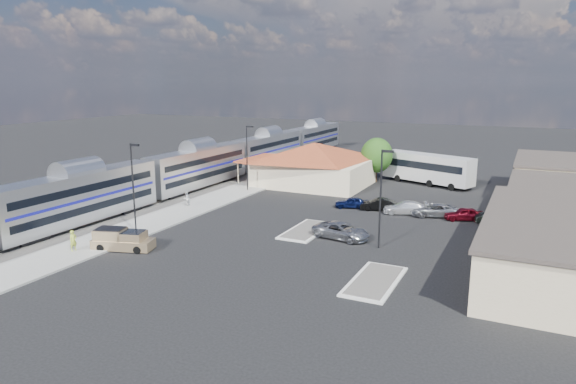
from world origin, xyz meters
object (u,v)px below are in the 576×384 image
at_px(suv, 341,231).
at_px(coach_bus, 427,167).
at_px(pickup_truck, 123,240).
at_px(station_depot, 314,164).

height_order(suv, coach_bus, coach_bus).
bearing_deg(coach_bus, pickup_truck, 177.49).
bearing_deg(coach_bus, station_depot, 138.53).
xyz_separation_m(station_depot, suv, (12.55, -22.82, -2.35)).
bearing_deg(coach_bus, suv, -162.63).
distance_m(station_depot, pickup_truck, 34.69).
bearing_deg(station_depot, coach_bus, 27.00).
relative_size(suv, coach_bus, 0.41).
bearing_deg(suv, station_depot, 38.04).
bearing_deg(pickup_truck, coach_bus, -40.79).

